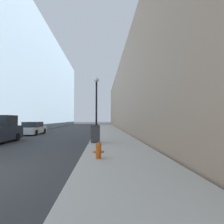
# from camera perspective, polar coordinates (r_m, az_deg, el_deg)

# --- Properties ---
(sidewalk_right) EXTENTS (3.85, 60.00, 0.14)m
(sidewalk_right) POSITION_cam_1_polar(r_m,az_deg,el_deg) (23.33, -0.79, -6.58)
(sidewalk_right) COLOR #B7B2A8
(sidewalk_right) RESTS_ON ground
(building_left_glass) EXTENTS (12.00, 60.00, 18.74)m
(building_left_glass) POSITION_cam_1_polar(r_m,az_deg,el_deg) (35.86, -29.91, 10.18)
(building_left_glass) COLOR #849EB2
(building_left_glass) RESTS_ON ground
(building_right_stone) EXTENTS (12.00, 60.00, 11.67)m
(building_right_stone) POSITION_cam_1_polar(r_m,az_deg,el_deg) (32.76, 12.83, 4.82)
(building_right_stone) COLOR #9E7F66
(building_right_stone) RESTS_ON ground
(fire_hydrant) EXTENTS (0.48, 0.36, 0.68)m
(fire_hydrant) POSITION_cam_1_polar(r_m,az_deg,el_deg) (7.64, -4.41, -12.31)
(fire_hydrant) COLOR #D15614
(fire_hydrant) RESTS_ON sidewalk_right
(trash_bin) EXTENTS (0.65, 0.61, 1.23)m
(trash_bin) POSITION_cam_1_polar(r_m,az_deg,el_deg) (12.67, -5.42, -7.05)
(trash_bin) COLOR #3D3D42
(trash_bin) RESTS_ON sidewalk_right
(lamppost) EXTENTS (0.40, 0.40, 5.22)m
(lamppost) POSITION_cam_1_polar(r_m,az_deg,el_deg) (14.88, -5.12, 2.95)
(lamppost) COLOR black
(lamppost) RESTS_ON sidewalk_right
(parked_sedan_near) EXTENTS (1.93, 4.66, 1.48)m
(parked_sedan_near) POSITION_cam_1_polar(r_m,az_deg,el_deg) (22.72, -24.39, -4.95)
(parked_sedan_near) COLOR silver
(parked_sedan_near) RESTS_ON ground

